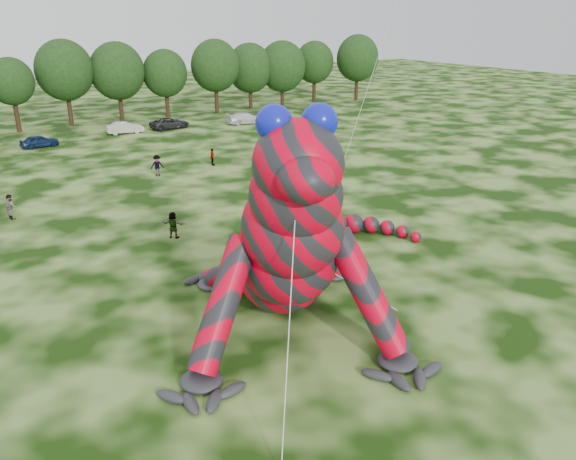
% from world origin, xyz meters
% --- Properties ---
extents(ground, '(240.00, 240.00, 0.00)m').
position_xyz_m(ground, '(0.00, 0.00, 0.00)').
color(ground, '#16330A').
rests_on(ground, ground).
extents(inflatable_gecko, '(24.16, 25.95, 10.42)m').
position_xyz_m(inflatable_gecko, '(5.73, 4.59, 5.21)').
color(inflatable_gecko, red).
rests_on(inflatable_gecko, ground).
extents(tree_9, '(5.27, 4.74, 8.68)m').
position_xyz_m(tree_9, '(1.06, 57.35, 4.34)').
color(tree_9, black).
rests_on(tree_9, ground).
extents(tree_10, '(7.09, 6.38, 10.50)m').
position_xyz_m(tree_10, '(7.40, 58.58, 5.25)').
color(tree_10, black).
rests_on(tree_10, ground).
extents(tree_11, '(7.01, 6.31, 10.07)m').
position_xyz_m(tree_11, '(13.79, 58.20, 5.03)').
color(tree_11, black).
rests_on(tree_11, ground).
extents(tree_12, '(5.99, 5.39, 8.97)m').
position_xyz_m(tree_12, '(20.01, 57.74, 4.49)').
color(tree_12, black).
rests_on(tree_12, ground).
extents(tree_13, '(6.83, 6.15, 10.13)m').
position_xyz_m(tree_13, '(27.13, 57.13, 5.06)').
color(tree_13, black).
rests_on(tree_13, ground).
extents(tree_14, '(6.82, 6.14, 9.40)m').
position_xyz_m(tree_14, '(33.46, 58.72, 4.70)').
color(tree_14, black).
rests_on(tree_14, ground).
extents(tree_15, '(7.17, 6.45, 9.63)m').
position_xyz_m(tree_15, '(38.47, 57.77, 4.82)').
color(tree_15, black).
rests_on(tree_15, ground).
extents(tree_16, '(6.26, 5.63, 9.37)m').
position_xyz_m(tree_16, '(45.45, 59.37, 4.69)').
color(tree_16, black).
rests_on(tree_16, ground).
extents(tree_17, '(6.98, 6.28, 10.30)m').
position_xyz_m(tree_17, '(51.95, 56.66, 5.15)').
color(tree_17, black).
rests_on(tree_17, ground).
extents(car_4, '(4.02, 2.04, 1.31)m').
position_xyz_m(car_4, '(1.69, 47.14, 0.66)').
color(car_4, '#0F2246').
rests_on(car_4, ground).
extents(car_5, '(4.40, 1.96, 1.40)m').
position_xyz_m(car_5, '(11.62, 49.59, 0.70)').
color(car_5, beige).
rests_on(car_5, ground).
extents(car_6, '(5.09, 2.79, 1.35)m').
position_xyz_m(car_6, '(17.19, 49.65, 0.68)').
color(car_6, '#272729').
rests_on(car_6, ground).
extents(car_7, '(5.15, 2.55, 1.44)m').
position_xyz_m(car_7, '(26.72, 47.57, 0.72)').
color(car_7, white).
rests_on(car_7, ground).
extents(spectator_1, '(0.80, 0.95, 1.74)m').
position_xyz_m(spectator_1, '(-3.92, 24.45, 0.87)').
color(spectator_1, gray).
rests_on(spectator_1, ground).
extents(spectator_5, '(1.52, 1.47, 1.73)m').
position_xyz_m(spectator_5, '(4.30, 15.05, 0.87)').
color(spectator_5, gray).
rests_on(spectator_5, ground).
extents(spectator_3, '(0.55, 0.99, 1.61)m').
position_xyz_m(spectator_3, '(14.08, 30.37, 0.80)').
color(spectator_3, gray).
rests_on(spectator_3, ground).
extents(spectator_2, '(1.29, 0.84, 1.88)m').
position_xyz_m(spectator_2, '(8.43, 29.54, 0.94)').
color(spectator_2, gray).
rests_on(spectator_2, ground).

